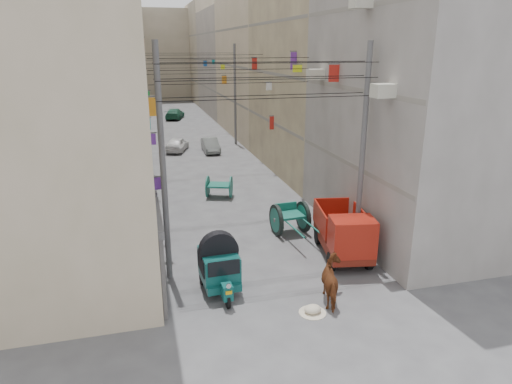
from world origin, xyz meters
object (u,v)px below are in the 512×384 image
object	(u,v)px
feed_sack	(313,309)
distant_car_grey	(210,145)
horse	(334,282)
distant_car_green	(175,114)
mini_truck	(345,237)
tonga_cart	(290,218)
auto_rickshaw	(219,265)
distant_car_white	(177,144)
second_cart	(219,186)

from	to	relation	value
feed_sack	distant_car_grey	xyz separation A→B (m)	(0.62, 22.99, 0.40)
horse	distant_car_grey	distance (m)	22.54
distant_car_green	horse	bearing A→B (deg)	108.18
mini_truck	tonga_cart	bearing A→B (deg)	120.96
auto_rickshaw	tonga_cart	xyz separation A→B (m)	(3.85, 4.05, -0.23)
distant_car_white	distant_car_grey	bearing A→B (deg)	178.14
auto_rickshaw	distant_car_grey	bearing A→B (deg)	79.23
mini_truck	horse	distance (m)	3.11
feed_sack	second_cart	bearing A→B (deg)	93.52
tonga_cart	horse	xyz separation A→B (m)	(-0.48, -5.70, -0.01)
feed_sack	distant_car_grey	size ratio (longest dim) A/B	0.16
horse	distant_car_white	bearing A→B (deg)	-71.89
tonga_cart	horse	size ratio (longest dim) A/B	1.86
mini_truck	second_cart	world-z (taller)	mini_truck
second_cart	mini_truck	bearing A→B (deg)	-50.06
auto_rickshaw	second_cart	size ratio (longest dim) A/B	1.39
mini_truck	distant_car_grey	bearing A→B (deg)	105.82
distant_car_white	horse	bearing A→B (deg)	115.51
mini_truck	second_cart	xyz separation A→B (m)	(-3.23, 8.73, -0.33)
horse	distant_car_green	distance (m)	40.25
auto_rickshaw	horse	world-z (taller)	auto_rickshaw
tonga_cart	second_cart	world-z (taller)	tonga_cart
tonga_cart	mini_truck	xyz separation A→B (m)	(1.15, -3.07, 0.25)
feed_sack	distant_car_white	size ratio (longest dim) A/B	0.16
mini_truck	horse	size ratio (longest dim) A/B	2.28
second_cart	distant_car_white	world-z (taller)	second_cart
auto_rickshaw	distant_car_green	xyz separation A→B (m)	(1.98, 38.58, -0.36)
tonga_cart	auto_rickshaw	bearing A→B (deg)	-138.00
distant_car_white	feed_sack	bearing A→B (deg)	113.31
mini_truck	distant_car_grey	world-z (taller)	mini_truck
auto_rickshaw	distant_car_grey	size ratio (longest dim) A/B	0.71
distant_car_white	distant_car_grey	xyz separation A→B (m)	(2.45, -0.93, -0.02)
second_cart	auto_rickshaw	bearing A→B (deg)	-80.72
horse	distant_car_grey	size ratio (longest dim) A/B	0.52
second_cart	distant_car_green	xyz separation A→B (m)	(0.20, 28.86, -0.05)
distant_car_white	distant_car_grey	world-z (taller)	distant_car_white
feed_sack	distant_car_white	xyz separation A→B (m)	(-1.83, 23.92, 0.42)
second_cart	distant_car_green	distance (m)	28.87
tonga_cart	horse	world-z (taller)	horse
tonga_cart	mini_truck	world-z (taller)	mini_truck
second_cart	distant_car_white	size ratio (longest dim) A/B	0.51
feed_sack	horse	world-z (taller)	horse
distant_car_grey	mini_truck	bearing A→B (deg)	-84.11
second_cart	distant_car_grey	size ratio (longest dim) A/B	0.51
horse	distant_car_green	bearing A→B (deg)	-76.48
tonga_cart	second_cart	distance (m)	6.03
tonga_cart	feed_sack	size ratio (longest dim) A/B	5.91
horse	second_cart	bearing A→B (deg)	-70.45
second_cart	feed_sack	world-z (taller)	second_cart
distant_car_green	distant_car_white	bearing A→B (deg)	101.74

